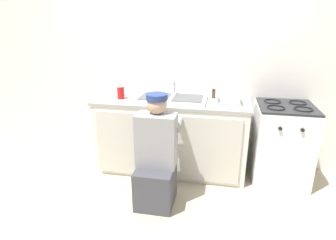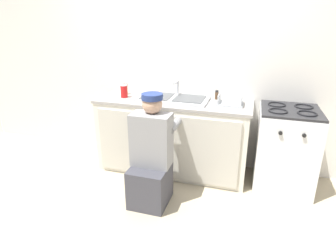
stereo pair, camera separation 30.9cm
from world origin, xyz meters
name	(u,v)px [view 1 (the left image)]	position (x,y,z in m)	size (l,w,h in m)	color
ground_plane	(166,180)	(0.00, 0.00, 0.00)	(12.00, 12.00, 0.00)	tan
back_wall	(177,63)	(0.00, 0.65, 1.25)	(6.00, 0.10, 2.50)	silver
counter_cabinet	(171,137)	(0.00, 0.29, 0.42)	(1.73, 0.62, 0.85)	silver
countertop	(171,101)	(0.00, 0.30, 0.86)	(1.77, 0.62, 0.03)	#9E9993
sink_double_basin	(171,98)	(0.00, 0.30, 0.90)	(0.80, 0.44, 0.19)	silver
stove_range	(282,143)	(1.26, 0.30, 0.44)	(0.59, 0.62, 0.90)	white
plumber_person	(156,160)	(-0.02, -0.39, 0.46)	(0.42, 0.61, 1.10)	#3F3F47
condiment_jar	(120,90)	(-0.64, 0.38, 0.94)	(0.07, 0.07, 0.13)	#DBB760
spice_bottle_pepper	(214,94)	(0.47, 0.48, 0.93)	(0.04, 0.04, 0.10)	#513823
dish_rack_tray	(228,101)	(0.64, 0.30, 0.90)	(0.28, 0.22, 0.11)	#B2B7BC
soda_cup_red	(121,92)	(-0.59, 0.25, 0.95)	(0.08, 0.08, 0.15)	red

